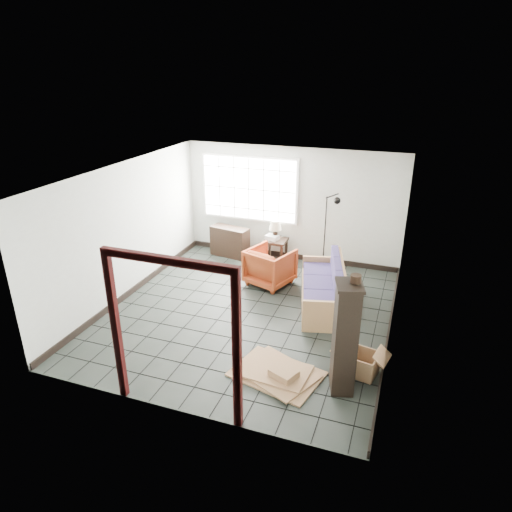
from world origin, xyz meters
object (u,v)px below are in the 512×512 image
at_px(futon_sofa, 326,290).
at_px(side_table, 276,243).
at_px(armchair, 270,265).
at_px(tall_shelf, 345,338).

distance_m(futon_sofa, side_table, 2.24).
bearing_deg(futon_sofa, armchair, 143.10).
relative_size(futon_sofa, tall_shelf, 1.28).
relative_size(armchair, tall_shelf, 0.52).
xyz_separation_m(futon_sofa, armchair, (-1.27, 0.53, 0.11)).
bearing_deg(futon_sofa, tall_shelf, -87.05).
height_order(armchair, tall_shelf, tall_shelf).
height_order(side_table, tall_shelf, tall_shelf).
xyz_separation_m(futon_sofa, side_table, (-1.51, 1.66, 0.14)).
xyz_separation_m(armchair, side_table, (-0.23, 1.12, 0.03)).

